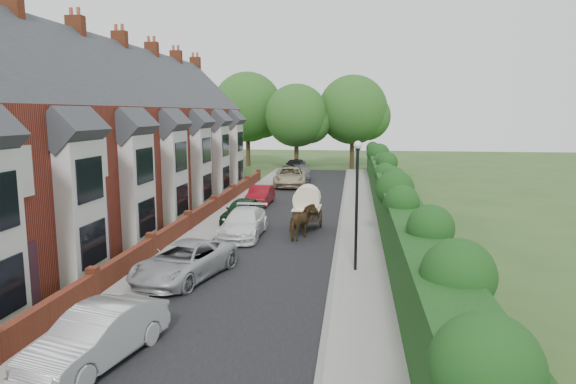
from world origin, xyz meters
name	(u,v)px	position (x,y,z in m)	size (l,w,h in m)	color
ground	(250,306)	(0.00, 0.00, 0.00)	(140.00, 140.00, 0.00)	#2D4C1E
road	(282,230)	(-0.50, 11.00, 0.01)	(6.00, 58.00, 0.02)	black
pavement_hedge_side	(359,231)	(3.60, 11.00, 0.06)	(2.20, 58.00, 0.12)	#9A9692
pavement_house_side	(212,227)	(-4.35, 11.00, 0.06)	(1.70, 58.00, 0.12)	#9A9692
kerb_hedge_side	(339,230)	(2.55, 11.00, 0.07)	(0.18, 58.00, 0.13)	gray
kerb_house_side	(226,227)	(-3.55, 11.00, 0.07)	(0.18, 58.00, 0.13)	gray
hedge	(395,203)	(5.40, 11.00, 1.60)	(2.10, 58.00, 2.85)	#113511
terrace_row	(85,146)	(-10.87, 9.98, 4.47)	(9.05, 40.50, 11.50)	maroon
garden_wall_row	(188,223)	(-5.35, 10.00, 0.46)	(0.35, 40.35, 1.10)	brown
lamppost	(357,190)	(3.40, 4.00, 3.30)	(0.32, 0.32, 5.16)	black
tree_far_left	(300,117)	(-2.65, 40.08, 5.71)	(7.14, 6.80, 9.29)	#332316
tree_far_right	(356,112)	(3.39, 42.08, 6.31)	(7.98, 7.60, 10.31)	#332316
tree_far_back	(251,109)	(-8.59, 43.08, 6.62)	(8.40, 8.00, 10.82)	#332316
car_silver_a	(97,336)	(-3.00, -4.20, 0.70)	(1.49, 4.27, 1.41)	silver
car_silver_b	(184,261)	(-3.00, 2.43, 0.68)	(2.27, 4.93, 1.37)	#ACAFB4
car_white	(243,223)	(-2.20, 9.21, 0.70)	(1.96, 4.83, 1.40)	white
car_green	(242,210)	(-3.00, 12.60, 0.69)	(1.62, 4.03, 1.37)	black
car_red	(260,195)	(-3.00, 18.20, 0.65)	(1.38, 3.95, 1.30)	maroon
car_beige	(290,177)	(-2.10, 27.40, 0.80)	(2.66, 5.76, 1.60)	tan
car_grey	(301,173)	(-1.60, 31.08, 0.66)	(1.84, 4.54, 1.32)	slate
car_black	(294,165)	(-3.00, 38.10, 0.70)	(1.66, 4.12, 1.40)	black
horse	(303,223)	(0.82, 9.06, 0.85)	(0.92, 2.01, 1.70)	#432F18
horse_cart	(307,204)	(0.82, 11.23, 1.37)	(1.50, 3.32, 2.39)	black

